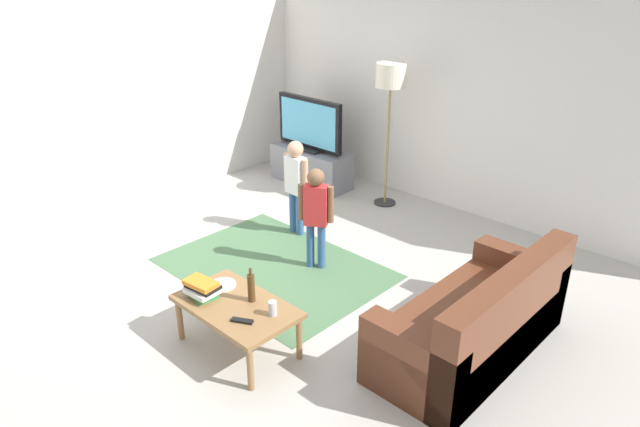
{
  "coord_description": "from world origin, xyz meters",
  "views": [
    {
      "loc": [
        3.5,
        -3.07,
        2.95
      ],
      "look_at": [
        0.0,
        0.6,
        0.65
      ],
      "focal_mm": 32.33,
      "sensor_mm": 36.0,
      "label": 1
    }
  ],
  "objects_px": {
    "child_near_tv": "(296,179)",
    "child_center": "(316,210)",
    "floor_lamp": "(391,83)",
    "tv_remote": "(242,321)",
    "coffee_table": "(237,309)",
    "couch": "(479,325)",
    "tv_stand": "(311,167)",
    "soda_can": "(273,308)",
    "tv": "(310,125)",
    "plate": "(223,285)",
    "book_stack": "(202,289)",
    "bottle": "(251,287)"
  },
  "relations": [
    {
      "from": "tv_remote",
      "to": "tv",
      "type": "bearing_deg",
      "value": 98.35
    },
    {
      "from": "tv",
      "to": "couch",
      "type": "xyz_separation_m",
      "value": [
        3.61,
        -1.78,
        -0.56
      ]
    },
    {
      "from": "floor_lamp",
      "to": "child_near_tv",
      "type": "bearing_deg",
      "value": -98.46
    },
    {
      "from": "tv",
      "to": "tv_remote",
      "type": "height_order",
      "value": "tv"
    },
    {
      "from": "child_near_tv",
      "to": "plate",
      "type": "xyz_separation_m",
      "value": [
        0.88,
        -1.71,
        -0.23
      ]
    },
    {
      "from": "child_center",
      "to": "tv_remote",
      "type": "height_order",
      "value": "child_center"
    },
    {
      "from": "couch",
      "to": "soda_can",
      "type": "bearing_deg",
      "value": -134.6
    },
    {
      "from": "couch",
      "to": "coffee_table",
      "type": "distance_m",
      "value": 1.92
    },
    {
      "from": "tv_remote",
      "to": "plate",
      "type": "bearing_deg",
      "value": 128.28
    },
    {
      "from": "bottle",
      "to": "couch",
      "type": "bearing_deg",
      "value": 38.82
    },
    {
      "from": "child_near_tv",
      "to": "child_center",
      "type": "relative_size",
      "value": 1.03
    },
    {
      "from": "plate",
      "to": "child_center",
      "type": "bearing_deg",
      "value": 97.59
    },
    {
      "from": "child_near_tv",
      "to": "tv_remote",
      "type": "height_order",
      "value": "child_near_tv"
    },
    {
      "from": "floor_lamp",
      "to": "tv_remote",
      "type": "height_order",
      "value": "floor_lamp"
    },
    {
      "from": "tv_stand",
      "to": "soda_can",
      "type": "bearing_deg",
      "value": -49.89
    },
    {
      "from": "tv_stand",
      "to": "bottle",
      "type": "bearing_deg",
      "value": -52.92
    },
    {
      "from": "floor_lamp",
      "to": "plate",
      "type": "bearing_deg",
      "value": -77.68
    },
    {
      "from": "coffee_table",
      "to": "soda_can",
      "type": "relative_size",
      "value": 8.33
    },
    {
      "from": "coffee_table",
      "to": "floor_lamp",
      "type": "bearing_deg",
      "value": 106.98
    },
    {
      "from": "book_stack",
      "to": "bottle",
      "type": "height_order",
      "value": "bottle"
    },
    {
      "from": "tv",
      "to": "plate",
      "type": "relative_size",
      "value": 5.0
    },
    {
      "from": "bottle",
      "to": "plate",
      "type": "xyz_separation_m",
      "value": [
        -0.35,
        -0.02,
        -0.12
      ]
    },
    {
      "from": "floor_lamp",
      "to": "coffee_table",
      "type": "distance_m",
      "value": 3.54
    },
    {
      "from": "soda_can",
      "to": "couch",
      "type": "bearing_deg",
      "value": 45.4
    },
    {
      "from": "child_near_tv",
      "to": "book_stack",
      "type": "relative_size",
      "value": 3.73
    },
    {
      "from": "couch",
      "to": "tv_stand",
      "type": "bearing_deg",
      "value": 153.57
    },
    {
      "from": "child_center",
      "to": "tv",
      "type": "bearing_deg",
      "value": 136.05
    },
    {
      "from": "floor_lamp",
      "to": "child_near_tv",
      "type": "xyz_separation_m",
      "value": [
        -0.21,
        -1.38,
        -0.88
      ]
    },
    {
      "from": "child_center",
      "to": "coffee_table",
      "type": "height_order",
      "value": "child_center"
    },
    {
      "from": "tv_stand",
      "to": "plate",
      "type": "xyz_separation_m",
      "value": [
        1.86,
        -2.94,
        0.18
      ]
    },
    {
      "from": "plate",
      "to": "couch",
      "type": "bearing_deg",
      "value": 33.24
    },
    {
      "from": "coffee_table",
      "to": "tv_stand",
      "type": "bearing_deg",
      "value": 125.36
    },
    {
      "from": "tv",
      "to": "book_stack",
      "type": "bearing_deg",
      "value": -59.13
    },
    {
      "from": "child_near_tv",
      "to": "tv_remote",
      "type": "distance_m",
      "value": 2.4
    },
    {
      "from": "tv_remote",
      "to": "soda_can",
      "type": "relative_size",
      "value": 1.42
    },
    {
      "from": "floor_lamp",
      "to": "plate",
      "type": "xyz_separation_m",
      "value": [
        0.68,
        -3.1,
        -1.12
      ]
    },
    {
      "from": "floor_lamp",
      "to": "tv_remote",
      "type": "xyz_separation_m",
      "value": [
        1.2,
        -3.32,
        -1.11
      ]
    },
    {
      "from": "couch",
      "to": "floor_lamp",
      "type": "height_order",
      "value": "floor_lamp"
    },
    {
      "from": "book_stack",
      "to": "coffee_table",
      "type": "bearing_deg",
      "value": 22.25
    },
    {
      "from": "book_stack",
      "to": "soda_can",
      "type": "xyz_separation_m",
      "value": [
        0.6,
        0.22,
        -0.01
      ]
    },
    {
      "from": "floor_lamp",
      "to": "book_stack",
      "type": "bearing_deg",
      "value": -78.19
    },
    {
      "from": "child_near_tv",
      "to": "book_stack",
      "type": "xyz_separation_m",
      "value": [
        0.9,
        -1.93,
        -0.17
      ]
    },
    {
      "from": "bottle",
      "to": "tv",
      "type": "bearing_deg",
      "value": 127.28
    },
    {
      "from": "tv",
      "to": "couch",
      "type": "height_order",
      "value": "tv"
    },
    {
      "from": "bottle",
      "to": "child_center",
      "type": "bearing_deg",
      "value": 112.26
    },
    {
      "from": "tv_stand",
      "to": "tv",
      "type": "xyz_separation_m",
      "value": [
        -0.0,
        -0.02,
        0.6
      ]
    },
    {
      "from": "tv_stand",
      "to": "bottle",
      "type": "xyz_separation_m",
      "value": [
        2.21,
        -2.92,
        0.3
      ]
    },
    {
      "from": "book_stack",
      "to": "tv_remote",
      "type": "relative_size",
      "value": 1.74
    },
    {
      "from": "floor_lamp",
      "to": "child_center",
      "type": "bearing_deg",
      "value": -74.38
    },
    {
      "from": "floor_lamp",
      "to": "coffee_table",
      "type": "height_order",
      "value": "floor_lamp"
    }
  ]
}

